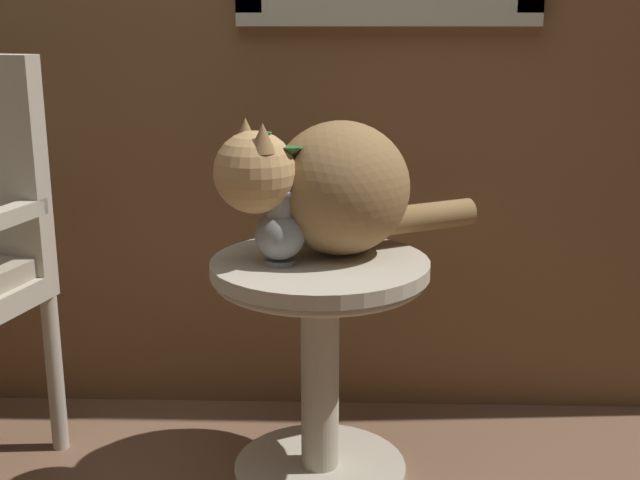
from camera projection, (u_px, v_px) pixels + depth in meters
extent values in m
cube|color=beige|center=(388.00, 13.00, 2.24)|extent=(0.82, 0.03, 0.07)
cylinder|color=#B2A893|center=(320.00, 469.00, 2.15)|extent=(0.44, 0.44, 0.03)
cylinder|color=#B2A893|center=(320.00, 372.00, 2.08)|extent=(0.09, 0.09, 0.51)
cylinder|color=#B2A893|center=(320.00, 267.00, 2.01)|extent=(0.53, 0.53, 0.03)
torus|color=#B2A893|center=(320.00, 278.00, 2.02)|extent=(0.51, 0.51, 0.02)
cylinder|color=#B2A893|center=(55.00, 373.00, 2.24)|extent=(0.04, 0.04, 0.44)
ellipsoid|color=olive|center=(341.00, 188.00, 2.03)|extent=(0.45, 0.45, 0.33)
sphere|color=tan|center=(255.00, 172.00, 1.92)|extent=(0.19, 0.19, 0.19)
cone|color=olive|center=(245.00, 132.00, 1.94)|extent=(0.06, 0.06, 0.07)
cone|color=olive|center=(263.00, 138.00, 1.85)|extent=(0.06, 0.06, 0.07)
cylinder|color=olive|center=(420.00, 218.00, 2.15)|extent=(0.30, 0.21, 0.07)
cylinder|color=gray|center=(280.00, 262.00, 1.97)|extent=(0.07, 0.07, 0.01)
ellipsoid|color=gray|center=(280.00, 235.00, 1.96)|extent=(0.12, 0.12, 0.12)
cylinder|color=gray|center=(279.00, 204.00, 1.94)|extent=(0.06, 0.06, 0.06)
torus|color=gray|center=(279.00, 191.00, 1.93)|extent=(0.08, 0.08, 0.01)
cylinder|color=#2D662D|center=(271.00, 164.00, 1.91)|extent=(0.04, 0.01, 0.13)
cone|color=#2D662D|center=(263.00, 136.00, 1.90)|extent=(0.04, 0.04, 0.02)
cylinder|color=#2D662D|center=(285.00, 171.00, 1.91)|extent=(0.03, 0.02, 0.10)
cone|color=#2D662D|center=(291.00, 151.00, 1.89)|extent=(0.04, 0.04, 0.02)
cylinder|color=#2D662D|center=(286.00, 171.00, 1.92)|extent=(0.04, 0.02, 0.09)
cone|color=#2D662D|center=(294.00, 151.00, 1.92)|extent=(0.04, 0.04, 0.02)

